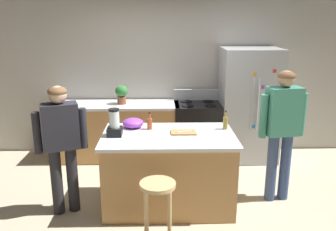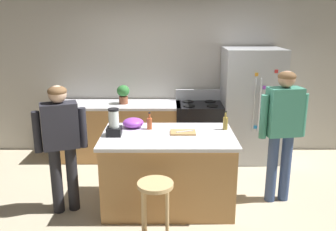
# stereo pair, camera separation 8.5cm
# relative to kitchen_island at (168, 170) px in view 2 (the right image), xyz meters

# --- Properties ---
(ground_plane) EXTENTS (14.00, 14.00, 0.00)m
(ground_plane) POSITION_rel_kitchen_island_xyz_m (0.00, 0.00, -0.46)
(ground_plane) COLOR beige
(back_wall) EXTENTS (8.00, 0.10, 2.70)m
(back_wall) POSITION_rel_kitchen_island_xyz_m (0.00, 1.95, 0.89)
(back_wall) COLOR #BCB7AD
(back_wall) RESTS_ON ground_plane
(kitchen_island) EXTENTS (1.57, 0.97, 0.92)m
(kitchen_island) POSITION_rel_kitchen_island_xyz_m (0.00, 0.00, 0.00)
(kitchen_island) COLOR #B7844C
(kitchen_island) RESTS_ON ground_plane
(back_counter_run) EXTENTS (2.00, 0.64, 0.92)m
(back_counter_run) POSITION_rel_kitchen_island_xyz_m (-0.80, 1.55, -0.00)
(back_counter_run) COLOR #B7844C
(back_counter_run) RESTS_ON ground_plane
(refrigerator) EXTENTS (0.90, 0.73, 1.79)m
(refrigerator) POSITION_rel_kitchen_island_xyz_m (1.32, 1.50, 0.44)
(refrigerator) COLOR #B7BABF
(refrigerator) RESTS_ON ground_plane
(stove_range) EXTENTS (0.76, 0.65, 1.10)m
(stove_range) POSITION_rel_kitchen_island_xyz_m (0.51, 1.52, 0.01)
(stove_range) COLOR black
(stove_range) RESTS_ON ground_plane
(person_by_island_left) EXTENTS (0.59, 0.34, 1.53)m
(person_by_island_left) POSITION_rel_kitchen_island_xyz_m (-1.22, -0.14, 0.47)
(person_by_island_left) COLOR #26262B
(person_by_island_left) RESTS_ON ground_plane
(person_by_sink_right) EXTENTS (0.60, 0.28, 1.66)m
(person_by_sink_right) POSITION_rel_kitchen_island_xyz_m (1.38, 0.11, 0.54)
(person_by_sink_right) COLOR #384C7A
(person_by_sink_right) RESTS_ON ground_plane
(bar_stool) EXTENTS (0.36, 0.36, 0.68)m
(bar_stool) POSITION_rel_kitchen_island_xyz_m (-0.12, -0.79, 0.07)
(bar_stool) COLOR tan
(bar_stool) RESTS_ON ground_plane
(potted_plant) EXTENTS (0.20, 0.20, 0.30)m
(potted_plant) POSITION_rel_kitchen_island_xyz_m (-0.71, 1.55, 0.63)
(potted_plant) COLOR brown
(potted_plant) RESTS_ON back_counter_run
(blender_appliance) EXTENTS (0.17, 0.17, 0.32)m
(blender_appliance) POSITION_rel_kitchen_island_xyz_m (-0.63, -0.03, 0.59)
(blender_appliance) COLOR black
(blender_appliance) RESTS_ON kitchen_island
(bottle_cooking_sauce) EXTENTS (0.06, 0.06, 0.22)m
(bottle_cooking_sauce) POSITION_rel_kitchen_island_xyz_m (-0.23, 0.21, 0.53)
(bottle_cooking_sauce) COLOR #B24C26
(bottle_cooking_sauce) RESTS_ON kitchen_island
(bottle_vinegar) EXTENTS (0.06, 0.06, 0.24)m
(bottle_vinegar) POSITION_rel_kitchen_island_xyz_m (0.70, 0.20, 0.54)
(bottle_vinegar) COLOR olive
(bottle_vinegar) RESTS_ON kitchen_island
(mixing_bowl) EXTENTS (0.26, 0.26, 0.12)m
(mixing_bowl) POSITION_rel_kitchen_island_xyz_m (-0.44, 0.29, 0.51)
(mixing_bowl) COLOR purple
(mixing_bowl) RESTS_ON kitchen_island
(cutting_board) EXTENTS (0.30, 0.20, 0.02)m
(cutting_board) POSITION_rel_kitchen_island_xyz_m (0.18, 0.05, 0.47)
(cutting_board) COLOR #B7844C
(cutting_board) RESTS_ON kitchen_island
(chef_knife) EXTENTS (0.22, 0.10, 0.01)m
(chef_knife) POSITION_rel_kitchen_island_xyz_m (0.20, 0.05, 0.48)
(chef_knife) COLOR #B7BABF
(chef_knife) RESTS_ON cutting_board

